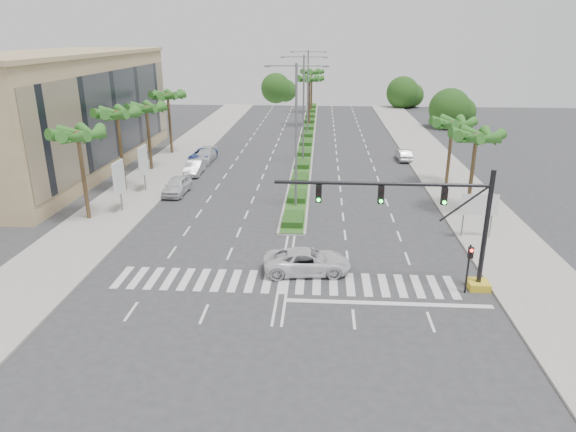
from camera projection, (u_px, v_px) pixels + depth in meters
The scene contains 28 objects.
ground at pixel (284, 282), 31.01m from camera, with size 160.00×160.00×0.00m, color #333335.
footpath_right at pixel (458, 190), 48.83m from camera, with size 6.00×120.00×0.15m, color gray.
footpath_left at pixel (146, 185), 50.72m from camera, with size 6.00×120.00×0.15m, color gray.
median at pixel (307, 138), 73.26m from camera, with size 2.20×75.00×0.20m, color gray.
median_grass at pixel (307, 137), 73.22m from camera, with size 1.80×75.00×0.04m, color #21521C.
building at pixel (60, 114), 55.04m from camera, with size 12.00×36.00×12.00m, color tan.
signal_gantry at pixel (445, 233), 29.27m from camera, with size 12.60×1.20×7.20m.
pedestrian_signal at pixel (469, 261), 29.03m from camera, with size 0.28×0.36×3.00m.
direction_sign at pixel (479, 207), 36.85m from camera, with size 2.70×0.11×3.40m.
billboard_near at pixel (119, 178), 42.19m from camera, with size 0.18×2.10×4.35m.
billboard_far at pixel (143, 161), 47.83m from camera, with size 0.18×2.10×4.35m.
palm_left_near at pixel (78, 137), 39.18m from camera, with size 4.57×4.68×7.55m.
palm_left_mid at pixel (117, 116), 46.57m from camera, with size 4.57×4.68×7.95m.
palm_left_far at pixel (146, 110), 54.28m from camera, with size 4.57×4.68×7.35m.
palm_left_end at pixel (168, 98), 61.67m from camera, with size 4.57×4.68×7.75m.
palm_right_near at pixel (476, 139), 41.17m from camera, with size 4.57×4.68×7.05m.
palm_right_far at pixel (452, 126), 48.79m from camera, with size 4.57×4.68×6.75m.
palm_median_a at pixel (310, 81), 80.27m from camera, with size 4.57×4.68×8.05m.
palm_median_b at pixel (312, 74), 94.36m from camera, with size 4.57×4.68×8.05m.
streetlight_near at pixel (296, 129), 41.87m from camera, with size 5.10×0.25×12.00m.
streetlight_mid at pixel (304, 104), 56.90m from camera, with size 5.10×0.25×12.00m.
streetlight_far at pixel (308, 89), 71.94m from camera, with size 5.10×0.25×12.00m.
car_parked_a at pixel (177, 186), 47.75m from camera, with size 1.88×4.68×1.60m, color silver.
car_parked_b at pixel (195, 167), 54.52m from camera, with size 1.56×4.48×1.48m, color #B9B8BD.
car_parked_c at pixel (203, 155), 60.10m from camera, with size 2.38×5.15×1.43m, color #314B96.
car_parked_d at pixel (205, 156), 59.73m from camera, with size 2.01×4.93×1.43m, color silver.
car_crossing at pixel (307, 261), 32.07m from camera, with size 2.52×5.46×1.52m, color silver.
car_right at pixel (404, 155), 60.47m from camera, with size 1.41×4.05×1.34m, color #9E9EA2.
Camera 1 is at (2.10, -27.77, 14.23)m, focal length 32.00 mm.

